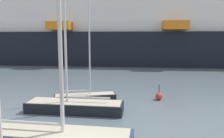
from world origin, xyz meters
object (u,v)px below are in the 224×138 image
Objects in this scene: sailboat_4 at (74,104)px; sailboat_1 at (51,137)px; sailboat_2 at (85,95)px; cruise_ship at (119,31)px; channel_buoy_1 at (159,96)px.

sailboat_1 is at bearing 95.49° from sailboat_4.
sailboat_1 is 8.20m from sailboat_2.
cruise_ship is (1.83, 26.95, 5.61)m from sailboat_2.
sailboat_4 is at bearing 96.71° from sailboat_1.
channel_buoy_1 is at bearing 60.37° from sailboat_1.
cruise_ship is at bearing 98.55° from channel_buoy_1.
sailboat_2 is 3.06m from sailboat_4.
sailboat_4 reaches higher than sailboat_2.
sailboat_1 is 1.07× the size of sailboat_4.
sailboat_1 is 5.15m from sailboat_4.
sailboat_2 reaches higher than channel_buoy_1.
sailboat_4 is 30.56m from cruise_ship.
sailboat_2 is at bearing -177.53° from channel_buoy_1.
sailboat_1 is at bearing -105.27° from sailboat_2.
channel_buoy_1 is 0.01× the size of cruise_ship.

